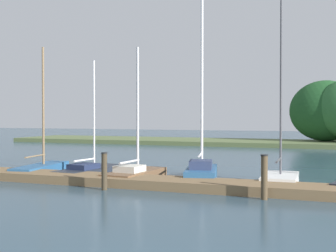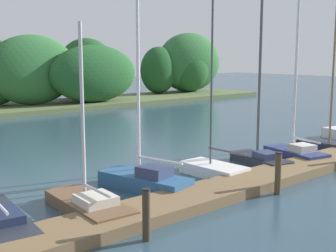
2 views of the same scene
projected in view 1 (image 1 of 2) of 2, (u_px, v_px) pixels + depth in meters
name	position (u px, v px, depth m)	size (l,w,h in m)	color
dock_pier	(262.00, 188.00, 15.98)	(25.92, 1.80, 0.35)	brown
sailboat_0	(43.00, 167.00, 21.51)	(1.61, 4.31, 6.00)	#285684
sailboat_1	(92.00, 170.00, 20.88)	(1.78, 4.34, 5.29)	#232833
sailboat_2	(136.00, 172.00, 19.37)	(1.58, 3.88, 5.68)	brown
sailboat_3	(202.00, 170.00, 19.12)	(1.96, 3.79, 8.28)	#285684
sailboat_4	(280.00, 176.00, 17.74)	(1.39, 3.07, 8.25)	white
mooring_piling_1	(104.00, 171.00, 16.70)	(0.24, 0.24, 1.39)	#3D3323
mooring_piling_2	(264.00, 177.00, 14.77)	(0.25, 0.25, 1.47)	#4C3D28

